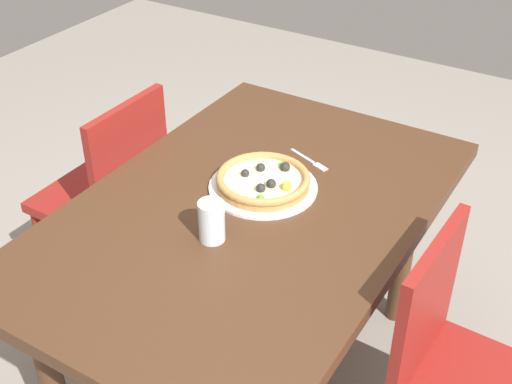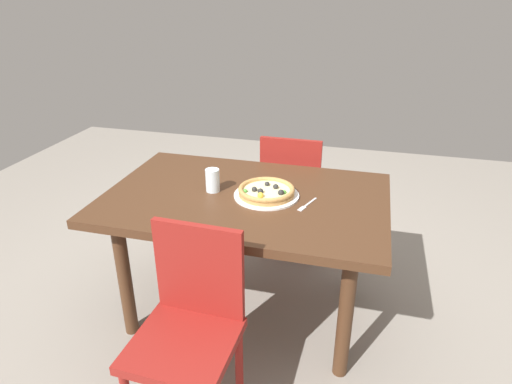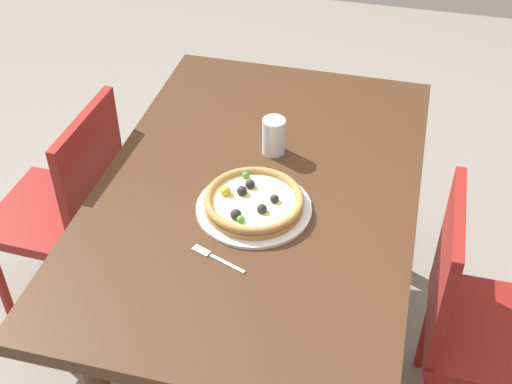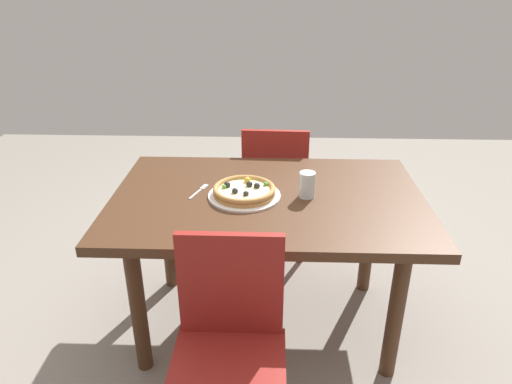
% 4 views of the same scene
% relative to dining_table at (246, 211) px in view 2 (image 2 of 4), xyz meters
% --- Properties ---
extents(ground_plane, '(6.00, 6.00, 0.00)m').
position_rel_dining_table_xyz_m(ground_plane, '(0.00, 0.00, -0.65)').
color(ground_plane, gray).
extents(dining_table, '(1.42, 0.94, 0.74)m').
position_rel_dining_table_xyz_m(dining_table, '(0.00, 0.00, 0.00)').
color(dining_table, '#472B19').
rests_on(dining_table, ground).
extents(chair_near, '(0.40, 0.40, 0.87)m').
position_rel_dining_table_xyz_m(chair_near, '(-0.12, -0.68, -0.17)').
color(chair_near, maroon).
rests_on(chair_near, ground).
extents(chair_far, '(0.41, 0.41, 0.87)m').
position_rel_dining_table_xyz_m(chair_far, '(0.04, 0.68, -0.17)').
color(chair_far, maroon).
rests_on(chair_far, ground).
extents(plate, '(0.33, 0.33, 0.01)m').
position_rel_dining_table_xyz_m(plate, '(-0.11, -0.01, 0.10)').
color(plate, white).
rests_on(plate, dining_table).
extents(pizza, '(0.29, 0.29, 0.05)m').
position_rel_dining_table_xyz_m(pizza, '(-0.11, -0.01, 0.12)').
color(pizza, '#B78447').
rests_on(pizza, plate).
extents(fork, '(0.07, 0.16, 0.00)m').
position_rel_dining_table_xyz_m(fork, '(-0.32, 0.04, 0.09)').
color(fork, silver).
rests_on(fork, dining_table).
extents(drinking_glass, '(0.07, 0.07, 0.12)m').
position_rel_dining_table_xyz_m(drinking_glass, '(0.18, -0.01, 0.15)').
color(drinking_glass, silver).
rests_on(drinking_glass, dining_table).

